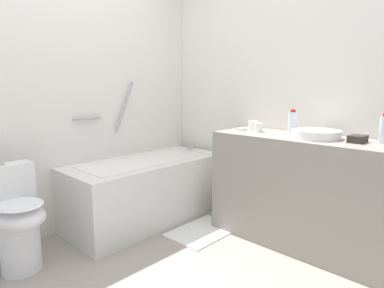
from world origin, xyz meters
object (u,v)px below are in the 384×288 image
object	(u,v)px
soap_dish	(242,129)
sink_faucet	(327,132)
water_bottle_3	(293,123)
drinking_glass_0	(253,126)
toilet	(16,219)
sink_basin	(316,134)
drinking_glass_1	(258,127)
amenity_basket	(358,139)
bath_mat	(203,231)
bathtub	(147,188)
water_bottle_0	(384,130)

from	to	relation	value
soap_dish	sink_faucet	bearing A→B (deg)	-72.16
water_bottle_3	drinking_glass_0	distance (m)	0.37
toilet	sink_basin	bearing A→B (deg)	47.89
drinking_glass_1	soap_dish	xyz separation A→B (m)	(-0.01, 0.16, -0.03)
drinking_glass_0	toilet	bearing A→B (deg)	157.59
soap_dish	drinking_glass_0	bearing A→B (deg)	-43.89
amenity_basket	bath_mat	xyz separation A→B (m)	(-0.40, 1.07, -0.89)
sink_basin	amenity_basket	size ratio (longest dim) A/B	2.53
drinking_glass_0	amenity_basket	size ratio (longest dim) A/B	0.58
drinking_glass_1	toilet	bearing A→B (deg)	154.28
water_bottle_3	amenity_basket	xyz separation A→B (m)	(-0.05, -0.51, -0.07)
water_bottle_3	toilet	bearing A→B (deg)	148.14
bathtub	water_bottle_0	world-z (taller)	bathtub
amenity_basket	water_bottle_3	bearing A→B (deg)	84.05
amenity_basket	soap_dish	xyz separation A→B (m)	(-0.02, 0.95, -0.02)
bathtub	bath_mat	distance (m)	0.67
sink_faucet	amenity_basket	world-z (taller)	sink_faucet
toilet	water_bottle_0	world-z (taller)	water_bottle_0
drinking_glass_0	drinking_glass_1	xyz separation A→B (m)	(-0.06, -0.09, -0.00)
soap_dish	water_bottle_0	bearing A→B (deg)	-85.40
sink_basin	water_bottle_0	bearing A→B (deg)	-79.29
water_bottle_0	drinking_glass_0	bearing A→B (deg)	90.87
water_bottle_0	soap_dish	world-z (taller)	water_bottle_0
bath_mat	water_bottle_0	bearing A→B (deg)	-69.07
bathtub	water_bottle_3	world-z (taller)	bathtub
sink_basin	drinking_glass_0	bearing A→B (deg)	83.75
toilet	bathtub	bearing A→B (deg)	87.50
soap_dish	bathtub	bearing A→B (deg)	127.39
drinking_glass_0	water_bottle_0	bearing A→B (deg)	-89.13
sink_basin	amenity_basket	bearing A→B (deg)	-86.90
amenity_basket	bath_mat	size ratio (longest dim) A/B	0.23
bathtub	soap_dish	size ratio (longest dim) A/B	16.63
soap_dish	bath_mat	world-z (taller)	soap_dish
toilet	water_bottle_0	xyz separation A→B (m)	(1.78, -1.75, 0.60)
water_bottle_0	drinking_glass_1	xyz separation A→B (m)	(-0.08, 0.93, -0.06)
amenity_basket	water_bottle_0	bearing A→B (deg)	-65.00
water_bottle_0	bath_mat	bearing A→B (deg)	110.93
water_bottle_3	amenity_basket	world-z (taller)	water_bottle_3
sink_basin	drinking_glass_1	world-z (taller)	drinking_glass_1
water_bottle_3	amenity_basket	distance (m)	0.52
water_bottle_3	drinking_glass_1	distance (m)	0.29
soap_dish	toilet	bearing A→B (deg)	158.75
bathtub	water_bottle_0	size ratio (longest dim) A/B	7.30
sink_basin	soap_dish	size ratio (longest dim) A/B	3.94
sink_basin	water_bottle_0	size ratio (longest dim) A/B	1.73
water_bottle_0	drinking_glass_0	xyz separation A→B (m)	(-0.02, 1.02, -0.05)
bathtub	drinking_glass_1	size ratio (longest dim) A/B	19.23
water_bottle_0	amenity_basket	world-z (taller)	water_bottle_0
drinking_glass_1	soap_dish	size ratio (longest dim) A/B	0.86
toilet	bath_mat	size ratio (longest dim) A/B	1.22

